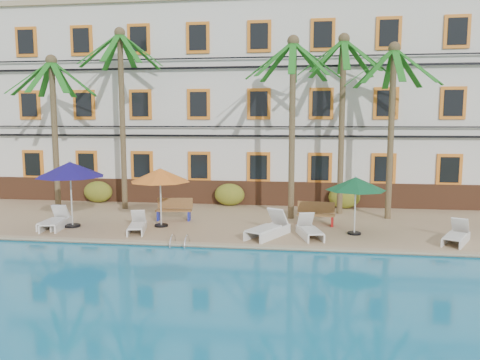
# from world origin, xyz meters

# --- Properties ---
(ground) EXTENTS (100.00, 100.00, 0.00)m
(ground) POSITION_xyz_m (0.00, 0.00, 0.00)
(ground) COLOR #384C23
(ground) RESTS_ON ground
(pool_deck) EXTENTS (30.00, 12.00, 0.25)m
(pool_deck) POSITION_xyz_m (0.00, 5.00, 0.12)
(pool_deck) COLOR tan
(pool_deck) RESTS_ON ground
(swimming_pool) EXTENTS (26.00, 12.00, 0.20)m
(swimming_pool) POSITION_xyz_m (0.00, -7.00, 0.10)
(swimming_pool) COLOR #177DAD
(swimming_pool) RESTS_ON ground
(pool_coping) EXTENTS (30.00, 0.35, 0.06)m
(pool_coping) POSITION_xyz_m (0.00, -0.90, 0.28)
(pool_coping) COLOR tan
(pool_coping) RESTS_ON pool_deck
(hotel_building) EXTENTS (25.40, 6.44, 10.22)m
(hotel_building) POSITION_xyz_m (0.00, 9.98, 5.37)
(hotel_building) COLOR silver
(hotel_building) RESTS_ON pool_deck
(palm_a) EXTENTS (3.98, 3.98, 7.12)m
(palm_a) POSITION_xyz_m (-7.53, 4.00, 4.84)
(palm_a) COLOR brown
(palm_a) RESTS_ON pool_deck
(palm_b) EXTENTS (3.98, 3.98, 8.45)m
(palm_b) POSITION_xyz_m (-4.75, 5.13, 5.61)
(palm_b) COLOR brown
(palm_b) RESTS_ON pool_deck
(palm_c) EXTENTS (3.98, 3.98, 7.70)m
(palm_c) POSITION_xyz_m (3.20, 3.95, 5.19)
(palm_c) COLOR brown
(palm_c) RESTS_ON pool_deck
(palm_d) EXTENTS (3.98, 3.98, 7.97)m
(palm_d) POSITION_xyz_m (5.35, 5.29, 5.34)
(palm_d) COLOR brown
(palm_d) RESTS_ON pool_deck
(palm_e) EXTENTS (3.98, 3.98, 7.42)m
(palm_e) POSITION_xyz_m (7.34, 4.47, 5.02)
(palm_e) COLOR brown
(palm_e) RESTS_ON pool_deck
(shrub_left) EXTENTS (1.50, 0.90, 1.10)m
(shrub_left) POSITION_xyz_m (-6.77, 6.60, 0.80)
(shrub_left) COLOR #2B5A19
(shrub_left) RESTS_ON pool_deck
(shrub_mid) EXTENTS (1.50, 0.90, 1.10)m
(shrub_mid) POSITION_xyz_m (0.09, 6.60, 0.80)
(shrub_mid) COLOR #2B5A19
(shrub_mid) RESTS_ON pool_deck
(shrub_right) EXTENTS (1.50, 0.90, 1.10)m
(shrub_right) POSITION_xyz_m (5.67, 6.60, 0.80)
(shrub_right) COLOR #2B5A19
(shrub_right) RESTS_ON pool_deck
(umbrella_blue) EXTENTS (2.67, 2.67, 2.67)m
(umbrella_blue) POSITION_xyz_m (-5.36, 1.13, 2.53)
(umbrella_blue) COLOR black
(umbrella_blue) RESTS_ON pool_deck
(umbrella_red) EXTENTS (2.40, 2.40, 2.40)m
(umbrella_red) POSITION_xyz_m (-1.89, 1.68, 2.30)
(umbrella_red) COLOR black
(umbrella_red) RESTS_ON pool_deck
(umbrella_green) EXTENTS (2.21, 2.21, 2.21)m
(umbrella_green) POSITION_xyz_m (5.61, 1.38, 2.13)
(umbrella_green) COLOR black
(umbrella_green) RESTS_ON pool_deck
(lounger_a) EXTENTS (0.68, 1.76, 0.82)m
(lounger_a) POSITION_xyz_m (-6.03, 1.01, 0.52)
(lounger_a) COLOR silver
(lounger_a) RESTS_ON pool_deck
(lounger_b) EXTENTS (0.95, 1.89, 0.86)m
(lounger_b) POSITION_xyz_m (-5.89, 0.80, 0.53)
(lounger_b) COLOR silver
(lounger_b) RESTS_ON pool_deck
(lounger_c) EXTENTS (0.94, 1.72, 0.77)m
(lounger_c) POSITION_xyz_m (-2.52, 0.67, 0.50)
(lounger_c) COLOR silver
(lounger_c) RESTS_ON pool_deck
(lounger_d) EXTENTS (1.61, 2.17, 0.97)m
(lounger_d) POSITION_xyz_m (2.47, 0.59, 0.57)
(lounger_d) COLOR silver
(lounger_d) RESTS_ON pool_deck
(lounger_e) EXTENTS (1.05, 1.85, 0.83)m
(lounger_e) POSITION_xyz_m (3.95, 0.73, 0.52)
(lounger_e) COLOR silver
(lounger_e) RESTS_ON pool_deck
(lounger_f) EXTENTS (1.35, 1.81, 0.81)m
(lounger_f) POSITION_xyz_m (8.96, 0.56, 0.51)
(lounger_f) COLOR silver
(lounger_f) RESTS_ON pool_deck
(bench_left) EXTENTS (1.54, 0.62, 0.93)m
(bench_left) POSITION_xyz_m (-1.70, 2.93, 0.72)
(bench_left) COLOR olive
(bench_left) RESTS_ON pool_deck
(bench_right) EXTENTS (1.54, 0.64, 0.93)m
(bench_right) POSITION_xyz_m (4.25, 2.79, 0.72)
(bench_right) COLOR olive
(bench_right) RESTS_ON pool_deck
(pool_ladder) EXTENTS (0.54, 0.74, 0.74)m
(pool_ladder) POSITION_xyz_m (-0.41, -1.00, 0.25)
(pool_ladder) COLOR silver
(pool_ladder) RESTS_ON ground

